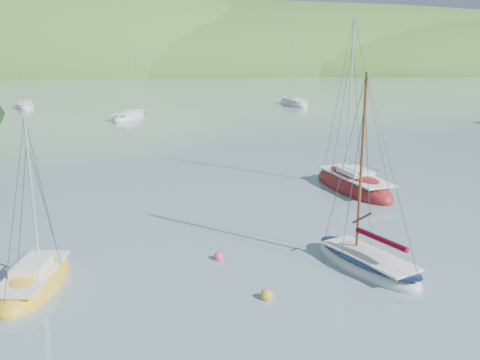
{
  "coord_description": "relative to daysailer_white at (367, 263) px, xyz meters",
  "views": [
    {
      "loc": [
        -3.46,
        -17.92,
        9.41
      ],
      "look_at": [
        -0.22,
        8.0,
        2.49
      ],
      "focal_mm": 40.0,
      "sensor_mm": 36.0,
      "label": 1
    }
  ],
  "objects": [
    {
      "name": "distant_sloop_a",
      "position": [
        -13.32,
        45.48,
        -0.03
      ],
      "size": [
        4.83,
        7.51,
        10.12
      ],
      "rotation": [
        0.0,
        0.0,
        -0.36
      ],
      "color": "silver",
      "rests_on": "ground"
    },
    {
      "name": "shoreline_hills",
      "position": [
        -14.14,
        170.23,
        -0.21
      ],
      "size": [
        690.0,
        135.0,
        56.0
      ],
      "color": "#3B732B",
      "rests_on": "ground"
    },
    {
      "name": "sailboat_yellow",
      "position": [
        -13.57,
        -0.06,
        -0.03
      ],
      "size": [
        2.88,
        5.68,
        7.22
      ],
      "rotation": [
        0.0,
        0.0,
        -0.14
      ],
      "color": "gold",
      "rests_on": "ground"
    },
    {
      "name": "sloop_red",
      "position": [
        3.43,
        11.9,
        0.01
      ],
      "size": [
        4.45,
        8.28,
        11.65
      ],
      "rotation": [
        0.0,
        0.0,
        0.23
      ],
      "color": "maroon",
      "rests_on": "ground"
    },
    {
      "name": "mooring_buoys",
      "position": [
        -0.98,
        1.02,
        -0.09
      ],
      "size": [
        16.54,
        7.62,
        0.48
      ],
      "color": "gold",
      "rests_on": "ground"
    },
    {
      "name": "distant_sloop_b",
      "position": [
        9.6,
        56.67,
        -0.02
      ],
      "size": [
        4.08,
        8.22,
        11.21
      ],
      "rotation": [
        0.0,
        0.0,
        0.17
      ],
      "color": "silver",
      "rests_on": "ground"
    },
    {
      "name": "ground",
      "position": [
        -4.48,
        -2.19,
        -0.21
      ],
      "size": [
        700.0,
        700.0,
        0.0
      ],
      "primitive_type": "plane",
      "color": "#7795A5",
      "rests_on": "ground"
    },
    {
      "name": "daysailer_white",
      "position": [
        0.0,
        0.0,
        0.0
      ],
      "size": [
        4.22,
        6.03,
        8.73
      ],
      "rotation": [
        0.0,
        0.0,
        0.42
      ],
      "color": "silver",
      "rests_on": "ground"
    },
    {
      "name": "distant_sloop_c",
      "position": [
        -28.65,
        58.34,
        -0.03
      ],
      "size": [
        4.13,
        7.22,
        9.75
      ],
      "rotation": [
        0.0,
        0.0,
        0.27
      ],
      "color": "silver",
      "rests_on": "ground"
    }
  ]
}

